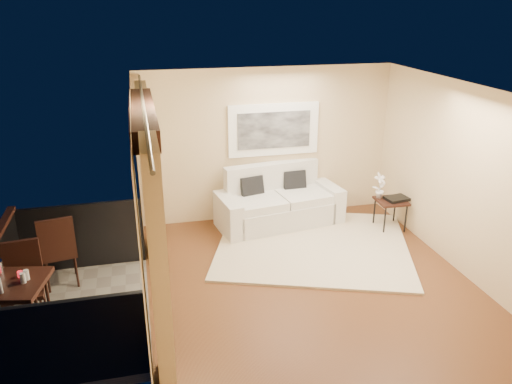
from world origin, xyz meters
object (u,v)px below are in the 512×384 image
object	(u,v)px
orchid	(380,186)
sofa	(278,204)
bistro_table	(12,289)
balcony_chair_far	(58,247)
side_table	(391,203)
balcony_chair_near	(23,277)

from	to	relation	value
orchid	sofa	bearing A→B (deg)	161.84
bistro_table	orchid	bearing A→B (deg)	20.41
bistro_table	sofa	bearing A→B (deg)	34.16
bistro_table	balcony_chair_far	bearing A→B (deg)	75.38
side_table	balcony_chair_far	distance (m)	5.36
side_table	balcony_chair_far	xyz separation A→B (m)	(-5.31, -0.68, 0.15)
balcony_chair_far	bistro_table	bearing A→B (deg)	65.05
orchid	balcony_chair_near	xyz separation A→B (m)	(-5.46, -1.56, -0.14)
side_table	balcony_chair_near	distance (m)	5.80
sofa	balcony_chair_far	size ratio (longest dim) A/B	2.12
side_table	bistro_table	xyz separation A→B (m)	(-5.63, -1.89, 0.28)
side_table	balcony_chair_near	xyz separation A→B (m)	(-5.63, -1.42, 0.15)
side_table	bistro_table	bearing A→B (deg)	-161.41
sofa	balcony_chair_far	world-z (taller)	balcony_chair_far
sofa	side_table	distance (m)	1.96
balcony_chair_far	sofa	bearing A→B (deg)	-168.91
sofa	side_table	bearing A→B (deg)	-29.27
orchid	bistro_table	bearing A→B (deg)	-159.59
side_table	bistro_table	world-z (taller)	bistro_table
sofa	side_table	size ratio (longest dim) A/B	4.25
side_table	orchid	xyz separation A→B (m)	(-0.17, 0.14, 0.29)
sofa	balcony_chair_near	bearing A→B (deg)	-159.82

